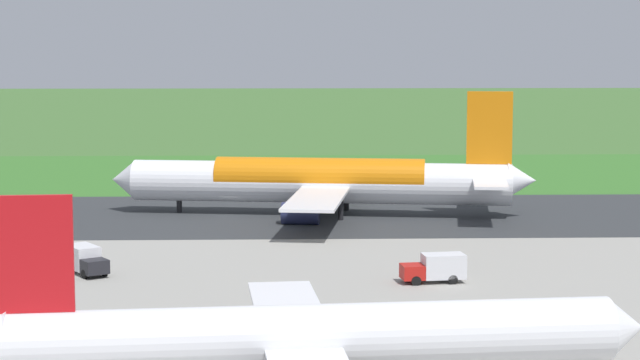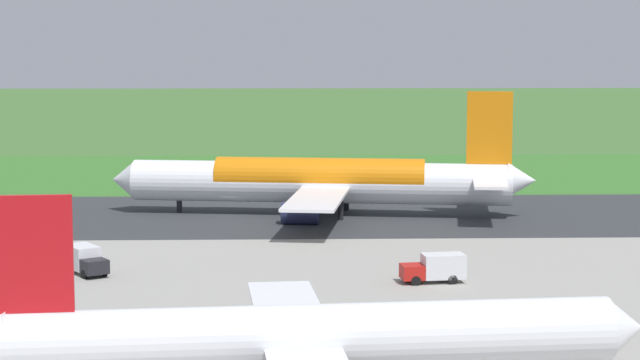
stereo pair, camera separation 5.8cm
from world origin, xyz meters
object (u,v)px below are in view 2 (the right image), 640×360
airliner_parked_mid (309,336)px  service_truck_fuel (85,260)px  no_stopping_sign (261,173)px  traffic_cone_orange (222,181)px  service_truck_baggage (436,268)px  airliner_main (323,181)px

airliner_parked_mid → service_truck_fuel: bearing=-60.7°
no_stopping_sign → airliner_parked_mid: bearing=92.8°
traffic_cone_orange → no_stopping_sign: bearing=-175.9°
service_truck_baggage → service_truck_fuel: same height
airliner_parked_mid → traffic_cone_orange: (11.27, -106.28, -3.18)m
no_stopping_sign → traffic_cone_orange: no_stopping_sign is taller
airliner_main → service_truck_baggage: airliner_main is taller
service_truck_fuel → traffic_cone_orange: (-9.09, -70.07, -1.13)m
airliner_parked_mid → service_truck_fuel: (20.36, -36.22, -2.05)m
airliner_main → no_stopping_sign: 35.79m
airliner_parked_mid → service_truck_fuel: size_ratio=7.11×
airliner_parked_mid → service_truck_baggage: bearing=-111.3°
airliner_parked_mid → traffic_cone_orange: airliner_parked_mid is taller
airliner_main → service_truck_fuel: size_ratio=8.86×
airliner_parked_mid → service_truck_baggage: airliner_parked_mid is taller
service_truck_baggage → service_truck_fuel: size_ratio=0.99×
service_truck_baggage → no_stopping_sign: 77.42m
service_truck_fuel → traffic_cone_orange: bearing=-97.4°
airliner_main → service_truck_fuel: bearing=56.5°
no_stopping_sign → airliner_main: bearing=104.0°
service_truck_baggage → airliner_parked_mid: bearing=68.7°
airliner_main → traffic_cone_orange: size_ratio=98.30×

